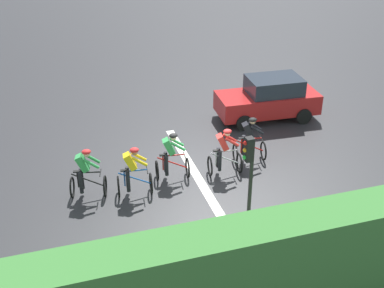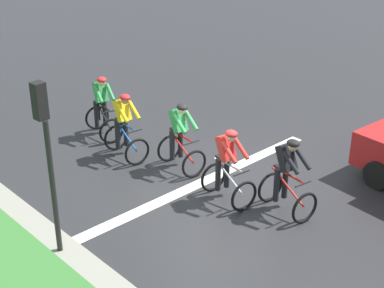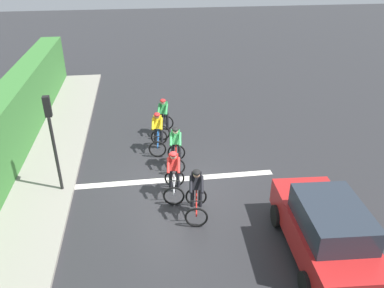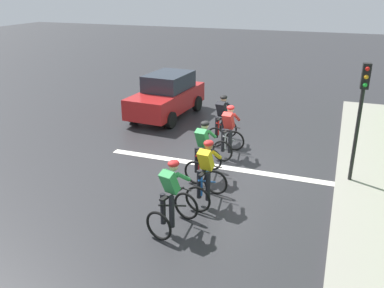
% 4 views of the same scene
% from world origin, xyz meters
% --- Properties ---
extents(ground_plane, '(80.00, 80.00, 0.00)m').
position_xyz_m(ground_plane, '(0.00, 0.00, 0.00)').
color(ground_plane, '#28282B').
extents(road_marking_stop_line, '(7.00, 0.30, 0.01)m').
position_xyz_m(road_marking_stop_line, '(0.00, 0.24, 0.00)').
color(road_marking_stop_line, silver).
rests_on(road_marking_stop_line, ground).
extents(cyclist_lead, '(0.91, 1.21, 1.66)m').
position_xyz_m(cyclist_lead, '(-0.11, 3.87, 0.80)').
color(cyclist_lead, black).
rests_on(cyclist_lead, ground).
extents(cyclist_second, '(0.81, 1.16, 1.66)m').
position_xyz_m(cyclist_second, '(-0.45, 2.47, 0.80)').
color(cyclist_second, black).
rests_on(cyclist_second, ground).
extents(cyclist_mid, '(0.81, 1.16, 1.66)m').
position_xyz_m(cyclist_mid, '(0.12, 1.09, 0.80)').
color(cyclist_mid, black).
rests_on(cyclist_mid, ground).
extents(cyclist_fourth, '(0.80, 1.15, 1.66)m').
position_xyz_m(cyclist_fourth, '(-0.12, -0.67, 0.80)').
color(cyclist_fourth, black).
rests_on(cyclist_fourth, ground).
extents(cyclist_trailing, '(0.83, 1.17, 1.66)m').
position_xyz_m(cyclist_trailing, '(0.43, -1.81, 0.80)').
color(cyclist_trailing, black).
rests_on(cyclist_trailing, ground).
extents(traffic_light_near_crossing, '(0.21, 0.31, 3.34)m').
position_xyz_m(traffic_light_near_crossing, '(-3.81, 0.09, 2.22)').
color(traffic_light_near_crossing, black).
rests_on(traffic_light_near_crossing, ground).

